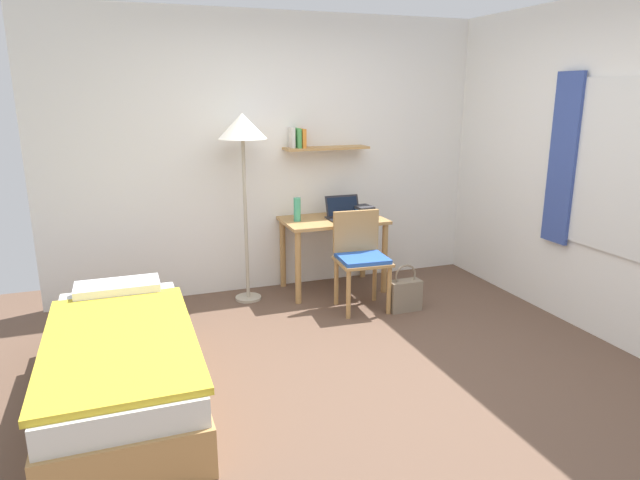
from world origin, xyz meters
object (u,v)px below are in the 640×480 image
object	(u,v)px
desk	(333,232)
bed	(123,365)
standing_lamp	(243,135)
laptop	(344,212)
book_stack	(363,211)
handbag	(405,294)
desk_chair	(360,255)
water_bottle	(297,209)

from	to	relation	value
desk	bed	bearing A→B (deg)	-143.47
standing_lamp	laptop	size ratio (longest dim) A/B	4.96
laptop	standing_lamp	bearing A→B (deg)	179.01
bed	book_stack	distance (m)	2.76
book_stack	handbag	bearing A→B (deg)	-83.03
handbag	desk_chair	bearing A→B (deg)	148.02
desk_chair	handbag	size ratio (longest dim) A/B	2.03
laptop	book_stack	size ratio (longest dim) A/B	1.37
laptop	water_bottle	size ratio (longest dim) A/B	1.55
desk	desk_chair	distance (m)	0.53
desk_chair	laptop	xyz separation A→B (m)	(0.05, 0.52, 0.27)
water_bottle	laptop	bearing A→B (deg)	-3.54
desk	handbag	size ratio (longest dim) A/B	2.27
desk_chair	book_stack	xyz separation A→B (m)	(0.25, 0.51, 0.27)
laptop	book_stack	distance (m)	0.20
laptop	water_bottle	distance (m)	0.47
laptop	handbag	world-z (taller)	laptop
standing_lamp	desk	bearing A→B (deg)	-0.81
bed	water_bottle	size ratio (longest dim) A/B	8.53
desk_chair	book_stack	world-z (taller)	desk_chair
standing_lamp	handbag	size ratio (longest dim) A/B	4.01
bed	handbag	xyz separation A→B (m)	(2.37, 0.73, -0.09)
desk_chair	handbag	bearing A→B (deg)	-31.98
standing_lamp	water_bottle	xyz separation A→B (m)	(0.49, 0.01, -0.70)
standing_lamp	handbag	xyz separation A→B (m)	(1.25, -0.75, -1.37)
book_stack	standing_lamp	bearing A→B (deg)	179.07
bed	book_stack	world-z (taller)	book_stack
laptop	handbag	xyz separation A→B (m)	(0.29, -0.73, -0.62)
bed	desk_chair	distance (m)	2.25
desk	water_bottle	distance (m)	0.43
desk_chair	book_stack	bearing A→B (deg)	63.78
desk	standing_lamp	bearing A→B (deg)	179.19
desk_chair	standing_lamp	bearing A→B (deg)	149.58
desk	standing_lamp	distance (m)	1.27
desk_chair	bed	bearing A→B (deg)	-155.16
desk_chair	laptop	size ratio (longest dim) A/B	2.51
bed	handbag	bearing A→B (deg)	17.04
water_bottle	desk	bearing A→B (deg)	-3.89
standing_lamp	water_bottle	distance (m)	0.85
handbag	laptop	bearing A→B (deg)	111.81
bed	water_bottle	bearing A→B (deg)	42.50
bed	standing_lamp	size ratio (longest dim) A/B	1.11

